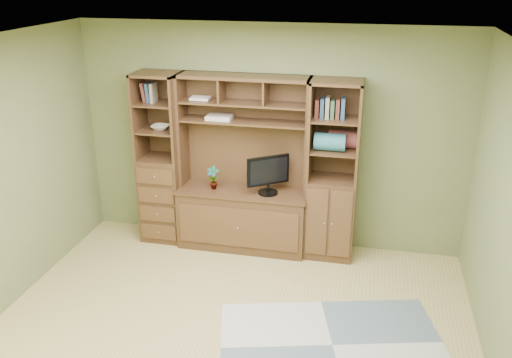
% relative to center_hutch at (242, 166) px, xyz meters
% --- Properties ---
extents(room, '(4.60, 4.10, 2.64)m').
position_rel_center_hutch_xyz_m(room, '(0.27, -1.73, 0.28)').
color(room, tan).
rests_on(room, ground).
extents(center_hutch, '(1.54, 0.53, 2.05)m').
position_rel_center_hutch_xyz_m(center_hutch, '(0.00, 0.00, 0.00)').
color(center_hutch, '#462C18').
rests_on(center_hutch, ground).
extents(left_tower, '(0.50, 0.45, 2.05)m').
position_rel_center_hutch_xyz_m(left_tower, '(-1.00, 0.04, 0.00)').
color(left_tower, '#462C18').
rests_on(left_tower, ground).
extents(right_tower, '(0.55, 0.45, 2.05)m').
position_rel_center_hutch_xyz_m(right_tower, '(1.02, 0.04, 0.00)').
color(right_tower, '#462C18').
rests_on(right_tower, ground).
extents(rug, '(2.27, 1.79, 0.01)m').
position_rel_center_hutch_xyz_m(rug, '(1.22, -1.64, -1.02)').
color(rug, gray).
rests_on(rug, ground).
extents(monitor, '(0.54, 0.48, 0.62)m').
position_rel_center_hutch_xyz_m(monitor, '(0.31, -0.03, 0.02)').
color(monitor, black).
rests_on(monitor, center_hutch).
extents(orchid, '(0.15, 0.10, 0.28)m').
position_rel_center_hutch_xyz_m(orchid, '(-0.34, -0.03, -0.16)').
color(orchid, '#9A6034').
rests_on(orchid, center_hutch).
extents(magazines, '(0.29, 0.21, 0.04)m').
position_rel_center_hutch_xyz_m(magazines, '(-0.28, 0.09, 0.54)').
color(magazines, beige).
rests_on(magazines, center_hutch).
extents(bowl, '(0.21, 0.21, 0.05)m').
position_rel_center_hutch_xyz_m(bowl, '(-0.99, 0.04, 0.39)').
color(bowl, silver).
rests_on(bowl, left_tower).
extents(blanket_teal, '(0.33, 0.19, 0.19)m').
position_rel_center_hutch_xyz_m(blanket_teal, '(0.98, -0.01, 0.36)').
color(blanket_teal, '#2D6C76').
rests_on(blanket_teal, right_tower).
extents(blanket_red, '(0.35, 0.19, 0.19)m').
position_rel_center_hutch_xyz_m(blanket_red, '(1.13, 0.12, 0.36)').
color(blanket_red, brown).
rests_on(blanket_red, right_tower).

